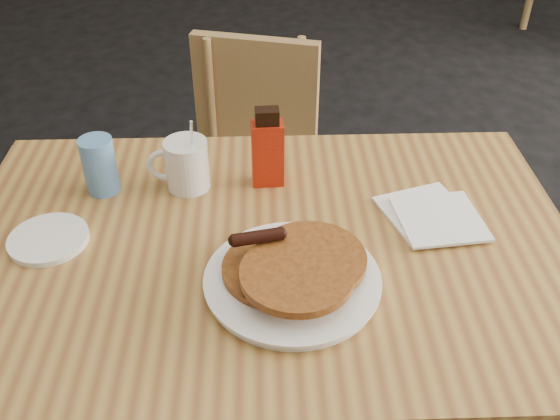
# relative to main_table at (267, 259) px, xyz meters

# --- Properties ---
(main_table) EXTENTS (1.19, 0.81, 0.75)m
(main_table) POSITION_rel_main_table_xyz_m (0.00, 0.00, 0.00)
(main_table) COLOR #A97F3C
(main_table) RESTS_ON floor
(chair_main_far) EXTENTS (0.46, 0.46, 0.82)m
(chair_main_far) POSITION_rel_main_table_xyz_m (-0.02, 0.71, -0.22)
(chair_main_far) COLOR #998148
(chair_main_far) RESTS_ON floor
(pancake_plate) EXTENTS (0.30, 0.30, 0.09)m
(pancake_plate) POSITION_rel_main_table_xyz_m (0.04, -0.12, 0.07)
(pancake_plate) COLOR white
(pancake_plate) RESTS_ON main_table
(coffee_mug) EXTENTS (0.13, 0.09, 0.17)m
(coffee_mug) POSITION_rel_main_table_xyz_m (-0.16, 0.19, 0.10)
(coffee_mug) COLOR white
(coffee_mug) RESTS_ON main_table
(syrup_bottle) EXTENTS (0.07, 0.04, 0.17)m
(syrup_bottle) POSITION_rel_main_table_xyz_m (0.01, 0.19, 0.12)
(syrup_bottle) COLOR #8E0A08
(syrup_bottle) RESTS_ON main_table
(napkin_stack) EXTENTS (0.20, 0.21, 0.01)m
(napkin_stack) POSITION_rel_main_table_xyz_m (0.32, 0.06, 0.05)
(napkin_stack) COLOR white
(napkin_stack) RESTS_ON main_table
(blue_tumbler) EXTENTS (0.08, 0.08, 0.12)m
(blue_tumbler) POSITION_rel_main_table_xyz_m (-0.33, 0.18, 0.10)
(blue_tumbler) COLOR #5389C4
(blue_tumbler) RESTS_ON main_table
(side_saucer) EXTENTS (0.19, 0.19, 0.01)m
(side_saucer) POSITION_rel_main_table_xyz_m (-0.40, 0.02, 0.05)
(side_saucer) COLOR white
(side_saucer) RESTS_ON main_table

